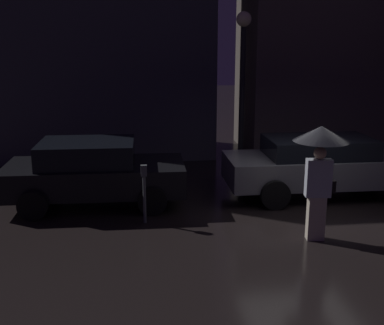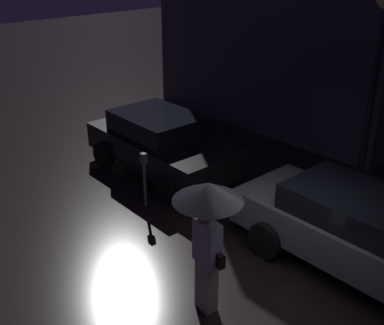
% 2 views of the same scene
% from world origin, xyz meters
% --- Properties ---
extents(ground_plane, '(60.00, 60.00, 0.00)m').
position_xyz_m(ground_plane, '(0.00, 0.00, 0.00)').
color(ground_plane, black).
extents(building_facade_left, '(7.79, 3.00, 8.73)m').
position_xyz_m(building_facade_left, '(-4.96, 6.50, 4.36)').
color(building_facade_left, '#3D3D47').
rests_on(building_facade_left, ground).
extents(building_facade_right, '(7.10, 3.00, 7.73)m').
position_xyz_m(building_facade_right, '(3.66, 6.50, 3.87)').
color(building_facade_right, '#564C47').
rests_on(building_facade_right, ground).
extents(parked_car_black, '(3.95, 1.96, 1.43)m').
position_xyz_m(parked_car_black, '(-4.46, 1.35, 0.74)').
color(parked_car_black, black).
rests_on(parked_car_black, ground).
extents(parked_car_grey, '(4.66, 1.88, 1.39)m').
position_xyz_m(parked_car_grey, '(0.84, 1.33, 0.74)').
color(parked_car_grey, slate).
rests_on(parked_car_grey, ground).
extents(pedestrian_with_umbrella, '(0.98, 0.98, 2.11)m').
position_xyz_m(pedestrian_with_umbrella, '(-0.29, -1.18, 1.62)').
color(pedestrian_with_umbrella, beige).
rests_on(pedestrian_with_umbrella, ground).
extents(parking_meter, '(0.12, 0.10, 1.20)m').
position_xyz_m(parking_meter, '(-3.38, 0.03, 0.74)').
color(parking_meter, '#4C5154').
rests_on(parking_meter, ground).
extents(street_lamp_near, '(0.40, 0.40, 4.30)m').
position_xyz_m(street_lamp_near, '(-0.62, 3.65, 2.91)').
color(street_lamp_near, black).
rests_on(street_lamp_near, ground).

